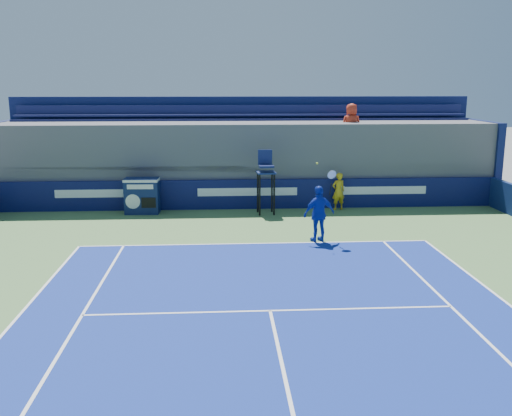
{
  "coord_description": "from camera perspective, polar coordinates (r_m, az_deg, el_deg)",
  "views": [
    {
      "loc": [
        -1.05,
        -5.44,
        4.94
      ],
      "look_at": [
        0.0,
        11.5,
        1.25
      ],
      "focal_mm": 40.0,
      "sensor_mm": 36.0,
      "label": 1
    }
  ],
  "objects": [
    {
      "name": "match_clock",
      "position": [
        22.56,
        -11.33,
        1.3
      ],
      "size": [
        1.35,
        0.77,
        1.4
      ],
      "color": "#0D1A45",
      "rests_on": "ground"
    },
    {
      "name": "umpire_chair",
      "position": [
        21.94,
        0.99,
        3.32
      ],
      "size": [
        0.75,
        0.75,
        2.48
      ],
      "color": "black",
      "rests_on": "ground"
    },
    {
      "name": "tennis_player",
      "position": [
        18.19,
        6.33,
        -0.58
      ],
      "size": [
        1.14,
        0.75,
        2.57
      ],
      "color": "#142FAA",
      "rests_on": "apron"
    },
    {
      "name": "stadium_seating",
      "position": [
        24.81,
        -1.1,
        5.07
      ],
      "size": [
        21.0,
        4.05,
        4.4
      ],
      "color": "#57575D",
      "rests_on": "ground"
    },
    {
      "name": "back_hoarding",
      "position": [
        22.98,
        -0.85,
        1.38
      ],
      "size": [
        20.4,
        0.21,
        1.2
      ],
      "color": "#0C1145",
      "rests_on": "ground"
    },
    {
      "name": "ball_person",
      "position": [
        22.98,
        8.24,
        1.67
      ],
      "size": [
        0.62,
        0.49,
        1.5
      ],
      "primitive_type": "imported",
      "rotation": [
        0.0,
        0.0,
        3.4
      ],
      "color": "gold",
      "rests_on": "apron"
    }
  ]
}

